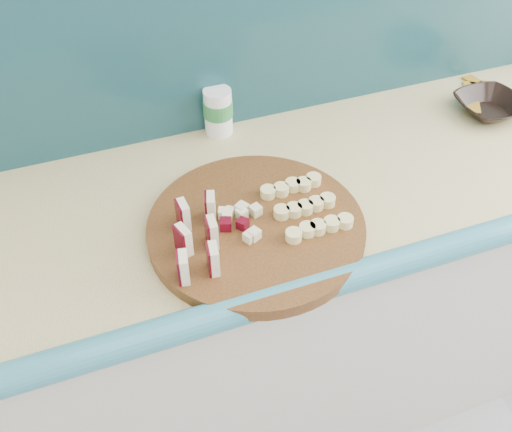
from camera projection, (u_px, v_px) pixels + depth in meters
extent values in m
cube|color=beige|center=(400.00, 272.00, 1.74)|extent=(2.20, 0.60, 0.88)
cube|color=#D7C47E|center=(431.00, 153.00, 1.42)|extent=(2.20, 0.60, 0.03)
cube|color=teal|center=(509.00, 234.00, 1.22)|extent=(2.20, 0.06, 0.03)
cube|color=teal|center=(390.00, 4.00, 1.43)|extent=(2.20, 0.02, 0.50)
cylinder|color=#40240D|center=(256.00, 228.00, 1.19)|extent=(0.46, 0.46, 0.03)
cube|color=#F5E9C4|center=(184.00, 267.00, 1.05)|extent=(0.02, 0.04, 0.06)
cube|color=#490512|center=(179.00, 269.00, 1.05)|extent=(0.01, 0.04, 0.06)
cube|color=#F5E9C4|center=(184.00, 240.00, 1.10)|extent=(0.02, 0.04, 0.06)
cube|color=#490512|center=(179.00, 241.00, 1.10)|extent=(0.01, 0.04, 0.06)
cube|color=#F5E9C4|center=(184.00, 215.00, 1.15)|extent=(0.02, 0.04, 0.06)
cube|color=#490512|center=(179.00, 216.00, 1.15)|extent=(0.01, 0.04, 0.06)
cube|color=#F5E9C4|center=(214.00, 259.00, 1.07)|extent=(0.02, 0.04, 0.06)
cube|color=#490512|center=(209.00, 260.00, 1.06)|extent=(0.01, 0.04, 0.06)
cube|color=#F5E9C4|center=(213.00, 232.00, 1.12)|extent=(0.02, 0.04, 0.06)
cube|color=#490512|center=(208.00, 233.00, 1.11)|extent=(0.01, 0.04, 0.06)
cube|color=#F5E9C4|center=(211.00, 208.00, 1.17)|extent=(0.02, 0.04, 0.06)
cube|color=#490512|center=(207.00, 209.00, 1.17)|extent=(0.01, 0.04, 0.06)
cube|color=#F1ECC1|center=(248.00, 221.00, 1.17)|extent=(0.02, 0.02, 0.02)
cube|color=#F1ECC1|center=(249.00, 217.00, 1.18)|extent=(0.02, 0.02, 0.02)
cube|color=#490512|center=(245.00, 213.00, 1.19)|extent=(0.02, 0.02, 0.02)
cube|color=#F1ECC1|center=(241.00, 219.00, 1.17)|extent=(0.02, 0.02, 0.02)
cube|color=#F1ECC1|center=(235.00, 219.00, 1.17)|extent=(0.02, 0.02, 0.02)
cube|color=#F1ECC1|center=(229.00, 223.00, 1.16)|extent=(0.02, 0.02, 0.02)
cube|color=#F1ECC1|center=(238.00, 225.00, 1.16)|extent=(0.02, 0.02, 0.02)
cube|color=#F1ECC1|center=(240.00, 230.00, 1.15)|extent=(0.02, 0.02, 0.02)
cube|color=#490512|center=(247.00, 233.00, 1.14)|extent=(0.02, 0.02, 0.02)
cube|color=#F1ECC1|center=(249.00, 226.00, 1.16)|extent=(0.02, 0.02, 0.02)
cube|color=#F1ECC1|center=(256.00, 224.00, 1.16)|extent=(0.02, 0.02, 0.02)
cylinder|color=#E9DD8E|center=(295.00, 234.00, 1.14)|extent=(0.03, 0.03, 0.02)
cylinder|color=#E9DD8E|center=(307.00, 231.00, 1.15)|extent=(0.03, 0.03, 0.02)
cylinder|color=#E9DD8E|center=(319.00, 227.00, 1.16)|extent=(0.03, 0.03, 0.02)
cylinder|color=#E9DD8E|center=(331.00, 224.00, 1.16)|extent=(0.03, 0.03, 0.02)
cylinder|color=#E9DD8E|center=(343.00, 221.00, 1.17)|extent=(0.03, 0.03, 0.02)
cylinder|color=#E9DD8E|center=(281.00, 213.00, 1.19)|extent=(0.03, 0.03, 0.02)
cylinder|color=#E9DD8E|center=(293.00, 209.00, 1.20)|extent=(0.03, 0.03, 0.02)
cylinder|color=#E9DD8E|center=(305.00, 206.00, 1.20)|extent=(0.03, 0.03, 0.02)
cylinder|color=#E9DD8E|center=(317.00, 203.00, 1.21)|extent=(0.03, 0.03, 0.02)
cylinder|color=#E9DD8E|center=(328.00, 200.00, 1.22)|extent=(0.03, 0.03, 0.02)
cylinder|color=#E9DD8E|center=(269.00, 192.00, 1.23)|extent=(0.03, 0.03, 0.02)
cylinder|color=#E9DD8E|center=(281.00, 189.00, 1.24)|extent=(0.03, 0.03, 0.02)
cylinder|color=#E9DD8E|center=(292.00, 186.00, 1.25)|extent=(0.03, 0.03, 0.02)
cylinder|color=#E9DD8E|center=(303.00, 183.00, 1.26)|extent=(0.03, 0.03, 0.02)
cylinder|color=#E9DD8E|center=(315.00, 181.00, 1.26)|extent=(0.03, 0.03, 0.02)
imported|color=black|center=(490.00, 106.00, 1.51)|extent=(0.18, 0.18, 0.04)
cylinder|color=white|center=(218.00, 112.00, 1.42)|extent=(0.07, 0.07, 0.12)
cylinder|color=#2D7D3D|center=(218.00, 108.00, 1.41)|extent=(0.07, 0.07, 0.04)
cube|color=gold|center=(472.00, 97.00, 1.57)|extent=(0.11, 0.16, 0.01)
cube|color=gold|center=(485.00, 90.00, 1.60)|extent=(0.05, 0.16, 0.01)
cube|color=gold|center=(507.00, 92.00, 1.60)|extent=(0.12, 0.15, 0.01)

